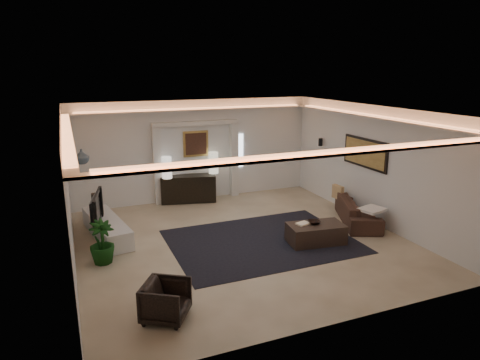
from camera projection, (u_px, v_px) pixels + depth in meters
name	position (u px, v px, depth m)	size (l,w,h in m)	color
floor	(242.00, 241.00, 9.58)	(7.00, 7.00, 0.00)	beige
ceiling	(242.00, 111.00, 8.84)	(7.00, 7.00, 0.00)	white
wall_back	(196.00, 150.00, 12.34)	(7.00, 7.00, 0.00)	white
wall_front	(336.00, 236.00, 6.07)	(7.00, 7.00, 0.00)	white
wall_left	(68.00, 196.00, 7.92)	(7.00, 7.00, 0.00)	white
wall_right	(373.00, 165.00, 10.49)	(7.00, 7.00, 0.00)	white
cove_soffit	(242.00, 124.00, 8.91)	(7.00, 7.00, 0.04)	silver
daylight_slit	(239.00, 151.00, 12.84)	(0.25, 0.03, 1.00)	white
area_rug	(262.00, 241.00, 9.54)	(4.00, 3.00, 0.01)	black
pilaster_left	(157.00, 166.00, 11.92)	(0.22, 0.20, 2.20)	silver
pilaster_right	(234.00, 160.00, 12.76)	(0.22, 0.20, 2.20)	silver
alcove_header	(196.00, 123.00, 12.05)	(2.52, 0.20, 0.12)	silver
painting_frame	(196.00, 144.00, 12.26)	(0.74, 0.04, 0.74)	tan
painting_canvas	(196.00, 144.00, 12.24)	(0.62, 0.02, 0.62)	#4C2D1E
art_panel_frame	(365.00, 153.00, 10.68)	(0.04, 1.64, 0.74)	black
art_panel_gold	(364.00, 153.00, 10.67)	(0.02, 1.50, 0.62)	tan
wall_sconce	(321.00, 142.00, 12.36)	(0.12, 0.12, 0.22)	black
wall_niche	(69.00, 170.00, 9.15)	(0.10, 0.55, 0.04)	silver
console	(188.00, 189.00, 12.26)	(1.55, 0.48, 0.77)	black
lamp_left	(167.00, 168.00, 11.80)	(0.27, 0.27, 0.61)	white
lamp_right	(213.00, 163.00, 12.37)	(0.28, 0.28, 0.62)	beige
media_ledge	(107.00, 228.00, 9.76)	(0.57, 2.28, 0.43)	silver
tv	(92.00, 209.00, 9.26)	(0.16, 1.22, 0.70)	black
figurine	(95.00, 202.00, 10.24)	(0.15, 0.15, 0.42)	black
ginger_jar	(82.00, 156.00, 9.57)	(0.32, 0.32, 0.33)	#374E5F
plant	(102.00, 242.00, 8.40)	(0.49, 0.49, 0.88)	#0E340D
sofa	(358.00, 211.00, 10.66)	(0.78, 1.99, 0.58)	#402B17
throw_blanket	(372.00, 209.00, 9.99)	(0.56, 0.46, 0.06)	white
throw_pillow	(338.00, 192.00, 11.39)	(0.11, 0.36, 0.36)	tan
coffee_table	(316.00, 234.00, 9.43)	(1.22, 0.67, 0.46)	black
bowl	(314.00, 223.00, 9.42)	(0.27, 0.27, 0.07)	black
magazine	(303.00, 225.00, 9.38)	(0.28, 0.20, 0.03)	#FFE9C3
armchair	(166.00, 301.00, 6.53)	(0.65, 0.67, 0.61)	black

